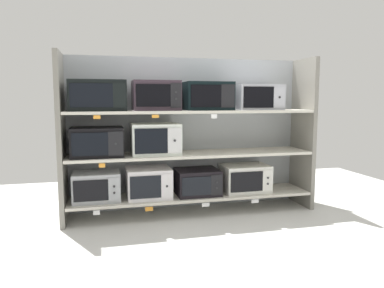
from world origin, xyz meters
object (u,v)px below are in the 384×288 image
(microwave_1, at_px, (149,183))
(microwave_6, at_px, (98,96))
(microwave_4, at_px, (97,142))
(microwave_9, at_px, (257,97))
(microwave_0, at_px, (97,186))
(microwave_5, at_px, (155,139))
(microwave_2, at_px, (197,182))
(microwave_3, at_px, (245,178))
(microwave_7, at_px, (156,96))
(microwave_8, at_px, (208,96))

(microwave_1, bearing_deg, microwave_6, -179.99)
(microwave_4, height_order, microwave_6, microwave_6)
(microwave_9, bearing_deg, microwave_0, 179.99)
(microwave_5, bearing_deg, microwave_0, 179.98)
(microwave_1, xyz_separation_m, microwave_9, (1.28, -0.00, 0.94))
(microwave_0, relative_size, microwave_6, 0.86)
(microwave_6, bearing_deg, microwave_9, -0.01)
(microwave_0, bearing_deg, microwave_5, -0.02)
(microwave_2, relative_size, microwave_9, 0.92)
(microwave_0, relative_size, microwave_3, 0.92)
(microwave_6, bearing_deg, microwave_1, 0.01)
(microwave_9, bearing_deg, microwave_6, 179.99)
(microwave_0, height_order, microwave_1, microwave_1)
(microwave_2, xyz_separation_m, microwave_7, (-0.46, -0.00, 0.98))
(microwave_7, relative_size, microwave_9, 0.95)
(microwave_1, relative_size, microwave_7, 0.95)
(microwave_2, height_order, microwave_6, microwave_6)
(microwave_3, xyz_separation_m, microwave_9, (0.13, -0.00, 0.95))
(microwave_3, distance_m, microwave_5, 1.17)
(microwave_4, xyz_separation_m, microwave_9, (1.81, -0.00, 0.47))
(microwave_3, distance_m, microwave_6, 1.92)
(microwave_5, height_order, microwave_6, microwave_6)
(microwave_6, height_order, microwave_9, microwave_6)
(microwave_5, distance_m, microwave_7, 0.47)
(microwave_0, bearing_deg, microwave_8, -0.01)
(microwave_8, relative_size, microwave_9, 0.99)
(microwave_6, relative_size, microwave_9, 1.09)
(microwave_0, bearing_deg, microwave_6, -0.14)
(microwave_1, bearing_deg, microwave_9, -0.01)
(microwave_0, bearing_deg, microwave_4, -0.38)
(microwave_6, xyz_separation_m, microwave_9, (1.79, -0.00, -0.02))
(microwave_0, bearing_deg, microwave_3, -0.00)
(microwave_7, xyz_separation_m, microwave_8, (0.58, -0.00, -0.00))
(microwave_1, height_order, microwave_3, microwave_1)
(microwave_1, xyz_separation_m, microwave_5, (0.08, -0.00, 0.49))
(microwave_9, bearing_deg, microwave_4, 179.99)
(microwave_4, xyz_separation_m, microwave_8, (1.21, -0.00, 0.48))
(microwave_6, distance_m, microwave_9, 1.79)
(microwave_5, bearing_deg, microwave_9, -0.01)
(microwave_2, distance_m, microwave_8, 0.98)
(microwave_2, height_order, microwave_3, microwave_3)
(microwave_8, height_order, microwave_9, microwave_8)
(microwave_2, relative_size, microwave_5, 0.93)
(microwave_4, bearing_deg, microwave_1, 0.01)
(microwave_0, xyz_separation_m, microwave_2, (1.11, -0.00, -0.01))
(microwave_4, bearing_deg, microwave_8, -0.00)
(microwave_2, bearing_deg, microwave_8, -0.06)
(microwave_0, height_order, microwave_6, microwave_6)
(microwave_0, height_order, microwave_3, microwave_3)
(microwave_2, bearing_deg, microwave_4, -179.99)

